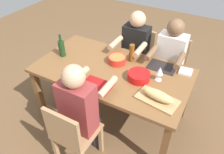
# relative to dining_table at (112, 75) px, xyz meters

# --- Properties ---
(ground_plane) EXTENTS (8.00, 8.00, 0.00)m
(ground_plane) POSITION_rel_dining_table_xyz_m (0.00, 0.00, -0.66)
(ground_plane) COLOR brown
(dining_table) EXTENTS (1.77, 0.97, 0.74)m
(dining_table) POSITION_rel_dining_table_xyz_m (0.00, 0.00, 0.00)
(dining_table) COLOR brown
(dining_table) RESTS_ON ground_plane
(chair_near_center) EXTENTS (0.40, 0.40, 0.85)m
(chair_near_center) POSITION_rel_dining_table_xyz_m (0.00, -0.81, -0.18)
(chair_near_center) COLOR #A87F56
(chair_near_center) RESTS_ON ground_plane
(diner_near_center) EXTENTS (0.41, 0.53, 1.20)m
(diner_near_center) POSITION_rel_dining_table_xyz_m (0.00, -0.62, 0.04)
(diner_near_center) COLOR #2D2D38
(diner_near_center) RESTS_ON ground_plane
(chair_far_right) EXTENTS (0.40, 0.40, 0.85)m
(chair_far_right) POSITION_rel_dining_table_xyz_m (0.49, 0.81, -0.18)
(chair_far_right) COLOR #A87F56
(chair_far_right) RESTS_ON ground_plane
(diner_far_right) EXTENTS (0.41, 0.53, 1.20)m
(diner_far_right) POSITION_rel_dining_table_xyz_m (0.49, 0.62, 0.04)
(diner_far_right) COLOR #2D2D38
(diner_far_right) RESTS_ON ground_plane
(chair_far_center) EXTENTS (0.40, 0.40, 0.85)m
(chair_far_center) POSITION_rel_dining_table_xyz_m (0.00, 0.81, -0.18)
(chair_far_center) COLOR #A87F56
(chair_far_center) RESTS_ON ground_plane
(diner_far_center) EXTENTS (0.41, 0.53, 1.20)m
(diner_far_center) POSITION_rel_dining_table_xyz_m (-0.00, 0.62, 0.04)
(diner_far_center) COLOR #2D2D38
(diner_far_center) RESTS_ON ground_plane
(serving_bowl_fruit) EXTENTS (0.21, 0.21, 0.08)m
(serving_bowl_fruit) POSITION_rel_dining_table_xyz_m (-0.01, 0.15, 0.13)
(serving_bowl_fruit) COLOR red
(serving_bowl_fruit) RESTS_ON dining_table
(serving_bowl_greens) EXTENTS (0.24, 0.24, 0.09)m
(serving_bowl_greens) POSITION_rel_dining_table_xyz_m (0.34, -0.02, 0.13)
(serving_bowl_greens) COLOR red
(serving_bowl_greens) RESTS_ON dining_table
(cutting_board) EXTENTS (0.43, 0.28, 0.02)m
(cutting_board) POSITION_rel_dining_table_xyz_m (0.62, -0.23, 0.09)
(cutting_board) COLOR tan
(cutting_board) RESTS_ON dining_table
(bread_loaf) EXTENTS (0.33, 0.16, 0.09)m
(bread_loaf) POSITION_rel_dining_table_xyz_m (0.62, -0.23, 0.15)
(bread_loaf) COLOR tan
(bread_loaf) RESTS_ON cutting_board
(wine_bottle) EXTENTS (0.08, 0.08, 0.29)m
(wine_bottle) POSITION_rel_dining_table_xyz_m (-0.68, -0.04, 0.19)
(wine_bottle) COLOR #193819
(wine_bottle) RESTS_ON dining_table
(beer_bottle) EXTENTS (0.06, 0.06, 0.22)m
(beer_bottle) POSITION_rel_dining_table_xyz_m (0.12, 0.27, 0.19)
(beer_bottle) COLOR brown
(beer_bottle) RESTS_ON dining_table
(wine_glass) EXTENTS (0.08, 0.08, 0.17)m
(wine_glass) POSITION_rel_dining_table_xyz_m (0.53, 0.07, 0.20)
(wine_glass) COLOR silver
(wine_glass) RESTS_ON dining_table
(placemat_near_center) EXTENTS (0.32, 0.23, 0.01)m
(placemat_near_center) POSITION_rel_dining_table_xyz_m (0.00, -0.33, 0.08)
(placemat_near_center) COLOR maroon
(placemat_near_center) RESTS_ON dining_table
(placemat_far_right) EXTENTS (0.32, 0.23, 0.01)m
(placemat_far_right) POSITION_rel_dining_table_xyz_m (0.49, 0.33, 0.08)
(placemat_far_right) COLOR black
(placemat_far_right) RESTS_ON dining_table
(carving_knife) EXTENTS (0.16, 0.20, 0.01)m
(carving_knife) POSITION_rel_dining_table_xyz_m (-0.31, -0.33, 0.09)
(carving_knife) COLOR silver
(carving_knife) RESTS_ON dining_table
(napkin_stack) EXTENTS (0.15, 0.15, 0.02)m
(napkin_stack) POSITION_rel_dining_table_xyz_m (0.75, 0.35, 0.09)
(napkin_stack) COLOR white
(napkin_stack) RESTS_ON dining_table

